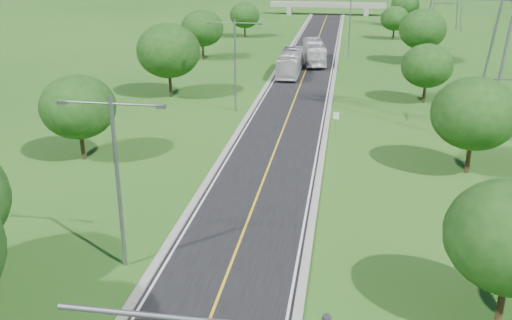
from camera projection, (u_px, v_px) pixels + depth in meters
The scene contains 20 objects.
ground at pixel (301, 83), 76.26m from camera, with size 260.00×260.00×0.00m, color #1F5217.
road at pixel (305, 73), 81.79m from camera, with size 8.00×150.00×0.06m, color black.
curb_left at pixel (275, 72), 82.40m from camera, with size 0.50×150.00×0.22m, color gray.
curb_right at pixel (335, 74), 81.13m from camera, with size 0.50×150.00×0.22m, color gray.
speed_limit_sign at pixel (336, 120), 54.59m from camera, with size 0.55×0.09×2.40m.
overpass at pixel (328, 5), 149.28m from camera, with size 30.00×3.00×3.20m.
streetlight_near_left at pixel (117, 169), 30.73m from camera, with size 5.90×0.25×10.00m.
streetlight_mid_left at pixel (235, 58), 61.20m from camera, with size 5.90×0.25×10.00m.
streetlight_far_right at pixel (350, 22), 89.89m from camera, with size 5.90×0.25×10.00m.
tree_lb at pixel (78, 107), 47.46m from camera, with size 6.30×6.30×7.33m.
tree_lc at pixel (168, 51), 67.29m from camera, with size 7.56×7.56×8.79m.
tree_ld at pixel (202, 28), 89.97m from camera, with size 6.72×6.72×7.82m.
tree_le at pixel (245, 15), 111.98m from camera, with size 5.88×5.88×6.84m.
tree_rb at pixel (475, 114), 44.42m from camera, with size 6.72×6.72×7.82m.
tree_rc at pixel (427, 66), 65.11m from camera, with size 5.88×5.88×6.84m.
tree_rd at pixel (423, 29), 86.64m from camera, with size 7.14×7.14×8.30m.
tree_re at pixel (395, 18), 109.62m from camera, with size 5.46×5.46×6.35m.
tree_rf at pixel (405, 5), 127.34m from camera, with size 6.30×6.30×7.33m.
bus_outbound at pixel (314, 52), 88.08m from camera, with size 2.84×12.13×3.38m, color silver.
bus_inbound at pixel (290, 63), 80.39m from camera, with size 2.78×11.90×3.31m, color silver.
Camera 1 is at (5.98, -15.00, 17.29)m, focal length 40.00 mm.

